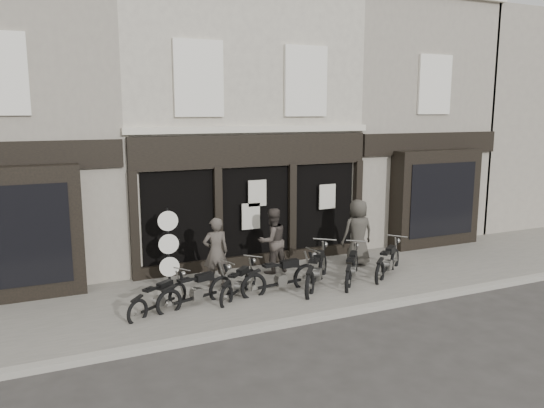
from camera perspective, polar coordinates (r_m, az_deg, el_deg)
name	(u,v)px	position (r m, az deg, el deg)	size (l,w,h in m)	color
ground_plane	(302,300)	(13.16, 3.25, -10.29)	(90.00, 90.00, 0.00)	#2D2B28
pavement	(286,287)	(13.89, 1.52, -8.90)	(30.00, 4.20, 0.12)	#615E55
kerb	(328,315)	(12.11, 6.05, -11.82)	(30.00, 0.25, 0.13)	gray
central_building	(220,125)	(17.83, -5.60, 8.40)	(7.30, 6.22, 8.34)	#BEB8A3
neighbour_left	(7,129)	(16.84, -26.61, 7.18)	(5.60, 6.73, 8.34)	gray
neighbour_right	(380,125)	(20.73, 11.49, 8.35)	(5.60, 6.73, 8.34)	gray
filler_right	(530,121)	(26.40, 26.02, 7.99)	(11.00, 6.00, 8.20)	gray
motorcycle_0	(159,300)	(12.36, -12.06, -10.11)	(1.64, 1.25, 0.90)	black
motorcycle_1	(197,293)	(12.56, -8.11, -9.46)	(2.01, 0.89, 0.99)	black
motorcycle_2	(239,286)	(13.05, -3.56, -8.77)	(1.53, 1.47, 0.91)	black
motorcycle_3	(281,279)	(13.33, 0.99, -8.08)	(2.22, 0.61, 1.06)	black
motorcycle_4	(317,273)	(13.76, 4.83, -7.42)	(1.75, 1.94, 1.13)	black
motorcycle_5	(352,271)	(14.24, 8.58, -7.09)	(1.54, 1.76, 1.01)	black
motorcycle_6	(388,264)	(14.97, 12.36, -6.34)	(1.82, 1.52, 1.03)	black
man_left	(216,252)	(13.55, -6.07, -5.19)	(0.66, 0.43, 1.80)	#413B35
man_centre	(272,241)	(14.64, 0.03, -3.96)	(0.88, 0.69, 1.82)	#3D3631
man_right	(358,232)	(15.57, 9.22, -3.03)	(0.94, 0.61, 1.93)	#37342E
advert_sign_post	(169,250)	(13.87, -11.05, -4.89)	(0.52, 0.33, 2.13)	black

